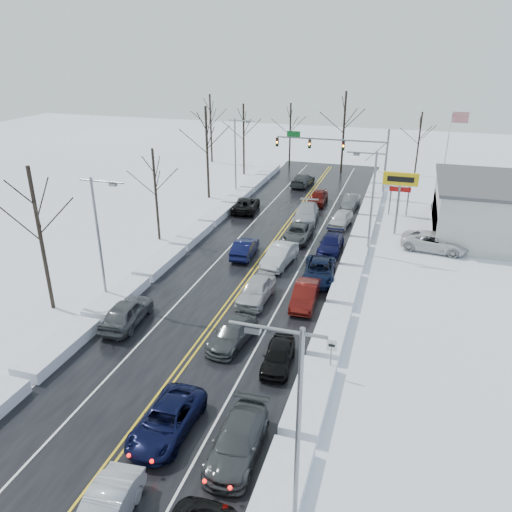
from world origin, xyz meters
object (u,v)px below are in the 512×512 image
(tires_plus_sign, at_px, (400,183))
(flagpole, at_px, (448,148))
(traffic_signal_mast, at_px, (343,149))
(oncoming_car_0, at_px, (245,256))

(tires_plus_sign, height_order, flagpole, flagpole)
(flagpole, bearing_deg, tires_plus_sign, -108.44)
(traffic_signal_mast, xyz_separation_m, flagpole, (11.72, 2.01, 0.45))
(traffic_signal_mast, bearing_deg, oncoming_car_0, -103.31)
(flagpole, relative_size, oncoming_car_0, 2.24)
(traffic_signal_mast, distance_m, oncoming_car_0, 22.62)
(tires_plus_sign, bearing_deg, flagpole, 71.56)
(oncoming_car_0, bearing_deg, tires_plus_sign, -145.63)
(traffic_signal_mast, xyz_separation_m, oncoming_car_0, (-5.06, -21.36, -5.48))
(tires_plus_sign, height_order, oncoming_car_0, tires_plus_sign)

